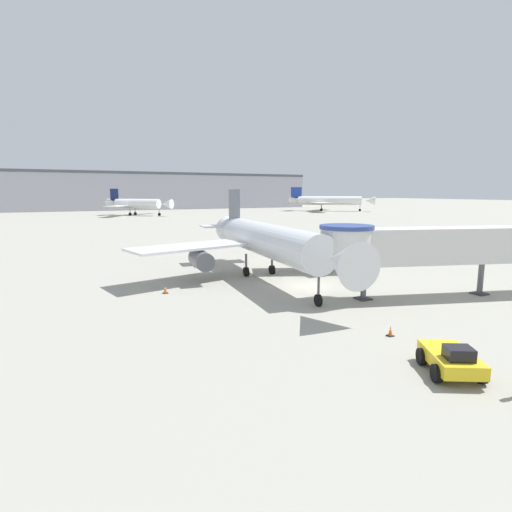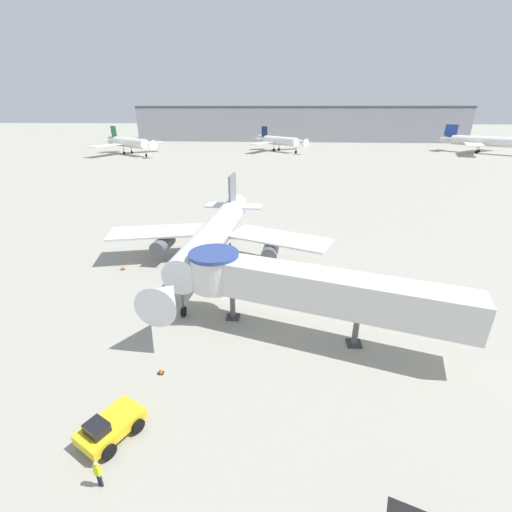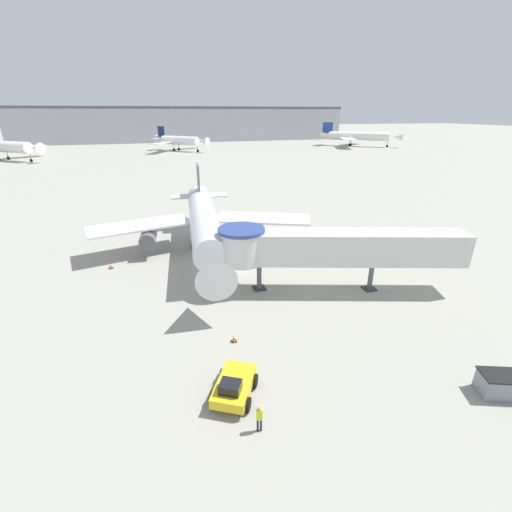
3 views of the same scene
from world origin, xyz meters
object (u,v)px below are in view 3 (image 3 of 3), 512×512
Objects in this scene: traffic_cone_port_wing at (111,266)px; pushback_tug_yellow at (234,386)px; jet_bridge at (325,247)px; background_jet_blue_tail at (357,136)px; ground_crew_marshaller at (259,417)px; traffic_cone_near_nose at (234,338)px; service_container_gray at (501,384)px; background_jet_green_tail at (4,147)px; background_jet_navy_tail at (179,140)px; main_airplane at (204,222)px.

pushback_tug_yellow is at bearing -67.42° from traffic_cone_port_wing.
jet_bridge reaches higher than traffic_cone_port_wing.
background_jet_blue_tail reaches higher than traffic_cone_port_wing.
ground_crew_marshaller reaches higher than pushback_tug_yellow.
jet_bridge is at bearing 29.88° from traffic_cone_near_nose.
jet_bridge reaches higher than traffic_cone_near_nose.
background_jet_blue_tail reaches higher than service_container_gray.
background_jet_blue_tail is at bearing 49.51° from traffic_cone_port_wing.
background_jet_navy_tail is at bearing -37.76° from background_jet_green_tail.
jet_bridge reaches higher than pushback_tug_yellow.
pushback_tug_yellow reaches higher than traffic_cone_near_nose.
service_container_gray is at bearing -115.07° from background_jet_green_tail.
traffic_cone_port_wing is 109.45m from background_jet_green_tail.
background_jet_blue_tail is at bearing 61.84° from service_container_gray.
traffic_cone_near_nose is 127.61m from background_jet_green_tail.
pushback_tug_yellow is at bearing 121.93° from ground_crew_marshaller.
background_jet_blue_tail is at bearing 55.89° from traffic_cone_near_nose.
jet_bridge is at bearing -28.06° from traffic_cone_port_wing.
background_jet_green_tail is at bearing 117.38° from service_container_gray.
background_jet_navy_tail is at bearing 127.68° from background_jet_blue_tail.
pushback_tug_yellow reaches higher than service_container_gray.
jet_bridge is 15.21m from pushback_tug_yellow.
pushback_tug_yellow is 2.35× the size of ground_crew_marshaller.
ground_crew_marshaller is at bearing -110.48° from jet_bridge.
traffic_cone_port_wing is at bearing 140.80° from pushback_tug_yellow.
traffic_cone_port_wing is (-10.16, -1.58, -3.37)m from main_airplane.
pushback_tug_yellow is 0.14× the size of background_jet_green_tail.
background_jet_blue_tail is (97.88, 114.65, 4.28)m from traffic_cone_port_wing.
ground_crew_marshaller is at bearing -87.42° from main_airplane.
ground_crew_marshaller is (-0.36, -7.57, 0.65)m from traffic_cone_near_nose.
main_airplane reaches higher than jet_bridge.
traffic_cone_near_nose is at bearing -118.66° from background_jet_green_tail.
background_jet_blue_tail is at bearing -46.90° from background_jet_green_tail.
main_airplane is at bearing 114.08° from pushback_tug_yellow.
traffic_cone_port_wing is 25.00m from ground_crew_marshaller.
jet_bridge is at bearing -173.48° from background_jet_blue_tail.
service_container_gray is 141.64m from background_jet_green_tail.
background_jet_green_tail is at bearing 134.32° from background_jet_blue_tail.
background_jet_green_tail is at bearing 135.29° from jet_bridge.
pushback_tug_yellow is 162.11m from background_jet_blue_tail.
jet_bridge is 22.00m from traffic_cone_port_wing.
main_airplane is 24.95m from ground_crew_marshaller.
background_jet_blue_tail is at bearing -47.19° from background_jet_navy_tail.
background_jet_navy_tail reaches higher than traffic_cone_port_wing.
background_jet_green_tail is at bearing 122.19° from main_airplane.
traffic_cone_near_nose is 0.02× the size of background_jet_green_tail.
jet_bridge is at bearing -113.75° from background_jet_green_tail.
traffic_cone_near_nose is at bearing 146.56° from service_container_gray.
pushback_tug_yellow is 5.09m from traffic_cone_near_nose.
main_airplane is 1.32× the size of jet_bridge.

